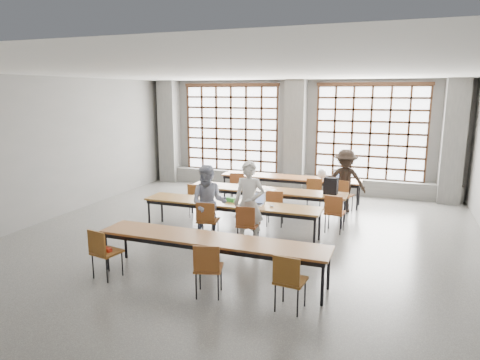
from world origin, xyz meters
name	(u,v)px	position (x,y,z in m)	size (l,w,h in m)	color
floor	(237,243)	(0.00, 0.00, 0.00)	(11.00, 11.00, 0.00)	#51514F
ceiling	(237,72)	(0.00, 0.00, 3.50)	(11.00, 11.00, 0.00)	silver
wall_back	(297,135)	(0.00, 5.50, 1.75)	(10.00, 10.00, 0.00)	#62625F
wall_front	(8,258)	(0.00, -5.50, 1.75)	(10.00, 10.00, 0.00)	#62625F
wall_left	(44,150)	(-5.00, 0.00, 1.75)	(11.00, 11.00, 0.00)	#62625F
column_left	(170,132)	(-4.50, 5.22, 1.75)	(0.60, 0.55, 3.50)	#595956
column_mid	(295,136)	(0.00, 5.22, 1.75)	(0.60, 0.55, 3.50)	#595956
column_right	(453,142)	(4.50, 5.22, 1.75)	(0.60, 0.55, 3.50)	#595956
window_left	(231,129)	(-2.25, 5.42, 1.90)	(3.32, 0.12, 3.00)	white
window_right	(370,133)	(2.25, 5.42, 1.90)	(3.32, 0.12, 3.00)	white
sill_ledge	(295,182)	(0.00, 5.30, 0.25)	(9.80, 0.35, 0.50)	#595956
desk_row_a	(290,179)	(0.21, 3.77, 0.66)	(4.00, 0.70, 0.73)	brown
desk_row_b	(266,192)	(0.02, 2.00, 0.66)	(4.00, 0.70, 0.73)	brown
desk_row_c	(231,205)	(-0.33, 0.47, 0.66)	(4.00, 0.70, 0.73)	brown
desk_row_d	(211,242)	(0.22, -1.81, 0.66)	(4.00, 0.70, 0.73)	brown
chair_back_left	(237,184)	(-1.17, 3.14, 0.54)	(0.51, 0.51, 0.88)	brown
chair_back_mid	(314,190)	(1.02, 3.14, 0.54)	(0.49, 0.49, 0.88)	brown
chair_back_right	(343,193)	(1.79, 3.14, 0.54)	(0.52, 0.52, 0.88)	brown
chair_mid_left	(197,197)	(-1.58, 1.37, 0.54)	(0.43, 0.44, 0.88)	brown
chair_mid_centre	(275,204)	(0.43, 1.37, 0.54)	(0.48, 0.48, 0.88)	brown
chair_mid_right	(334,210)	(1.81, 1.37, 0.54)	(0.45, 0.46, 0.88)	brown
chair_front_left	(207,217)	(-0.61, -0.16, 0.54)	(0.48, 0.48, 0.88)	brown
chair_front_right	(247,222)	(0.28, -0.16, 0.54)	(0.44, 0.44, 0.88)	brown
chair_near_left	(103,249)	(-1.50, -2.43, 0.54)	(0.49, 0.49, 0.88)	brown
chair_near_mid	(208,265)	(0.44, -2.43, 0.54)	(0.52, 0.52, 0.88)	brown
chair_near_right	(289,277)	(1.71, -2.43, 0.54)	(0.46, 0.46, 0.88)	brown
student_male	(249,204)	(0.27, -0.03, 0.88)	(0.64, 0.42, 1.76)	silver
student_female	(209,203)	(-0.63, -0.03, 0.81)	(0.79, 0.62, 1.63)	navy
student_back	(345,181)	(1.81, 3.27, 0.83)	(1.07, 0.62, 1.66)	black
laptop_front	(256,201)	(0.23, 0.58, 0.79)	(0.39, 0.33, 0.26)	#B9B9BE
laptop_back	(339,177)	(1.57, 3.88, 0.79)	(0.41, 0.36, 0.26)	#B9B9BE
mouse	(272,206)	(0.62, 0.45, 0.75)	(0.10, 0.06, 0.04)	silver
green_box	(230,200)	(-0.38, 0.55, 0.78)	(0.25, 0.09, 0.09)	green
phone	(237,204)	(-0.15, 0.37, 0.74)	(0.13, 0.06, 0.01)	black
paper_sheet_a	(244,187)	(-0.58, 2.05, 0.73)	(0.30, 0.21, 0.00)	silver
paper_sheet_b	(254,189)	(-0.28, 1.95, 0.73)	(0.30, 0.21, 0.00)	silver
paper_sheet_c	(270,190)	(0.12, 2.00, 0.73)	(0.30, 0.21, 0.00)	white
backpack	(331,186)	(1.62, 2.05, 0.93)	(0.32, 0.20, 0.40)	black
plastic_bag	(322,174)	(1.11, 3.82, 0.87)	(0.26, 0.21, 0.29)	white
red_pouch	(107,249)	(-1.48, -2.36, 0.50)	(0.20, 0.08, 0.06)	maroon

